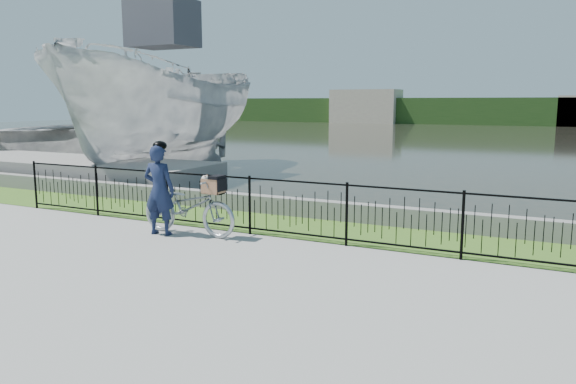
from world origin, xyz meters
The scene contains 12 objects.
ground centered at (0.00, 0.00, 0.00)m, with size 120.00×120.00×0.00m, color gray.
grass_strip centered at (0.00, 2.60, 0.00)m, with size 60.00×2.00×0.01m, color #3F661F.
water centered at (0.00, 33.00, 0.00)m, with size 120.00×120.00×0.00m, color #28281F.
quay_wall centered at (0.00, 3.60, 0.20)m, with size 60.00×0.30×0.40m, color slate.
fence centered at (0.00, 1.60, 0.58)m, with size 14.00×0.06×1.15m, color black, non-canonical shape.
far_treeline centered at (0.00, 60.00, 1.50)m, with size 120.00×6.00×3.00m, color #26441A.
far_building_left centered at (-18.00, 58.00, 2.00)m, with size 8.00×4.00×4.00m, color #B2A48F.
dock centered at (-10.00, 5.50, 0.35)m, with size 10.00×3.00×0.70m, color slate.
bicycle_rig centered at (-2.03, 1.05, 0.56)m, with size 2.10×0.73×1.21m.
cyclist centered at (-2.55, 0.80, 0.90)m, with size 0.69×0.50×1.82m.
boat_near centered at (-8.56, 8.51, 2.21)m, with size 5.31×11.35×6.04m.
boat_far centered at (-15.08, 11.80, 1.17)m, with size 9.12×12.02×2.34m.
Camera 1 is at (4.47, -7.60, 2.55)m, focal length 35.00 mm.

